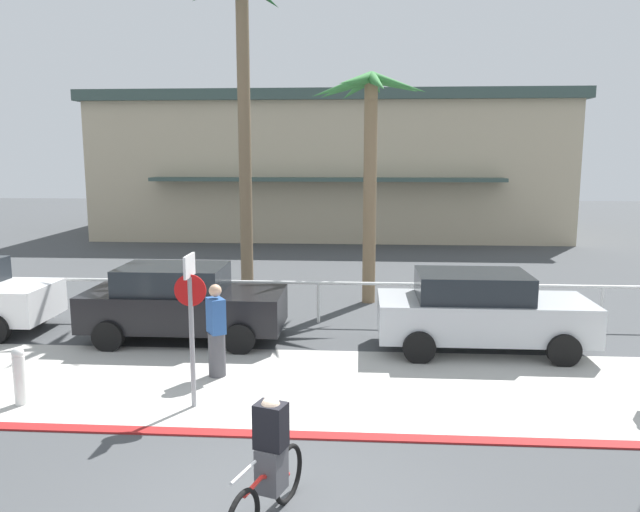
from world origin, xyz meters
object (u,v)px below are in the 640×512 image
Objects in this scene: palm_tree_2 at (370,123)px; pedestrian_0 at (216,334)px; cyclist_red_0 at (269,464)px; car_silver_2 at (480,311)px; stop_sign_bike_lane at (191,309)px; palm_tree_1 at (242,67)px; car_black_1 at (182,302)px; bollard_0 at (20,376)px.

pedestrian_0 is at bearing -115.16° from palm_tree_2.
cyclist_red_0 is at bearing -96.52° from palm_tree_2.
pedestrian_0 is (-5.20, -1.92, -0.04)m from car_silver_2.
car_silver_2 is 2.53× the size of cyclist_red_0.
palm_tree_1 reaches higher than stop_sign_bike_lane.
car_black_1 is at bearing 120.09° from pedestrian_0.
cyclist_red_0 is (2.97, -6.77, -0.18)m from car_black_1.
cyclist_red_0 is (1.72, -3.10, -0.98)m from stop_sign_bike_lane.
pedestrian_0 is (2.95, 1.54, 0.31)m from bollard_0.
stop_sign_bike_lane is 9.53m from palm_tree_1.
car_silver_2 is 5.54m from pedestrian_0.
palm_tree_2 is at bearing 64.84° from pedestrian_0.
palm_tree_1 is 7.26m from car_black_1.
palm_tree_2 is 3.63× the size of cyclist_red_0.
palm_tree_2 reaches higher than car_black_1.
bollard_0 is 0.57× the size of cyclist_red_0.
bollard_0 is 5.51m from cyclist_red_0.
cyclist_red_0 is 0.98× the size of pedestrian_0.
car_silver_2 is 2.48× the size of pedestrian_0.
car_silver_2 is (2.31, -4.22, -4.09)m from palm_tree_2.
palm_tree_2 reaches higher than stop_sign_bike_lane.
stop_sign_bike_lane is 1.47× the size of cyclist_red_0.
car_black_1 is (-4.18, -3.89, -4.09)m from palm_tree_2.
stop_sign_bike_lane is 6.29m from car_silver_2.
pedestrian_0 reaches higher than cyclist_red_0.
palm_tree_1 is at bearing 94.42° from stop_sign_bike_lane.
palm_tree_1 is at bearing 140.64° from car_silver_2.
car_black_1 and car_silver_2 have the same top height.
car_silver_2 is at bearing 32.54° from stop_sign_bike_lane.
stop_sign_bike_lane is at bearing 2.03° from bollard_0.
bollard_0 is 10.49m from palm_tree_1.
cyclist_red_0 is 4.83m from pedestrian_0.
cyclist_red_0 is at bearing -32.94° from bollard_0.
cyclist_red_0 is at bearing -60.90° from stop_sign_bike_lane.
bollard_0 is 0.23× the size of car_black_1.
bollard_0 is at bearing -152.50° from pedestrian_0.
pedestrian_0 is (0.69, -6.75, -5.71)m from palm_tree_1.
bollard_0 is 0.56× the size of pedestrian_0.
pedestrian_0 is (-2.88, -6.14, -4.13)m from palm_tree_2.
palm_tree_1 is at bearing 74.71° from bollard_0.
pedestrian_0 reaches higher than car_black_1.
bollard_0 is 8.86m from car_silver_2.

